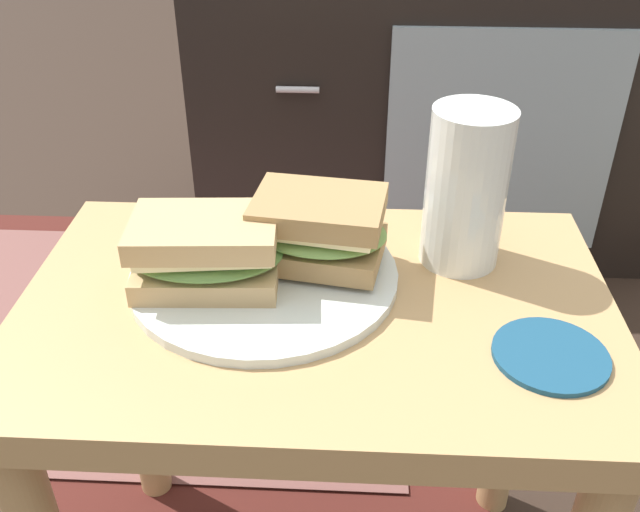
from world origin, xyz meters
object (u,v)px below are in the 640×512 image
sandwich_front (206,252)px  beer_glass (466,191)px  plate (264,275)px  sandwich_back (317,229)px  tv_cabinet (428,107)px  coaster (550,355)px

sandwich_front → beer_glass: 0.26m
plate → sandwich_back: 0.07m
tv_cabinet → coaster: size_ratio=9.83×
beer_glass → plate: bearing=-165.9°
sandwich_back → tv_cabinet: bearing=77.9°
sandwich_back → plate: bearing=-159.6°
beer_glass → coaster: 0.18m
beer_glass → tv_cabinet: bearing=86.7°
beer_glass → coaster: bearing=-67.9°
sandwich_front → coaster: size_ratio=1.51×
sandwich_back → coaster: bearing=-30.7°
plate → beer_glass: size_ratio=1.63×
tv_cabinet → coaster: bearing=-89.4°
plate → sandwich_front: sandwich_front is taller
sandwich_back → beer_glass: size_ratio=0.92×
sandwich_front → coaster: bearing=-15.2°
sandwich_front → sandwich_back: bearing=20.4°
tv_cabinet → plate: tv_cabinet is taller
sandwich_front → sandwich_back: (0.10, 0.04, 0.01)m
beer_glass → coaster: size_ratio=1.64×
sandwich_back → beer_glass: 0.15m
plate → beer_glass: bearing=14.1°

